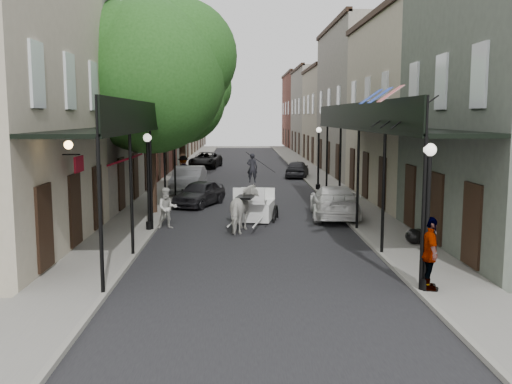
{
  "coord_description": "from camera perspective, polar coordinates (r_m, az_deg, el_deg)",
  "views": [
    {
      "loc": [
        -0.55,
        -15.87,
        4.49
      ],
      "look_at": [
        0.03,
        5.76,
        1.6
      ],
      "focal_mm": 40.0,
      "sensor_mm": 36.0,
      "label": 1
    }
  ],
  "objects": [
    {
      "name": "lamppost_right_near",
      "position": [
        14.83,
        16.76,
        -2.19
      ],
      "size": [
        0.32,
        0.32,
        3.71
      ],
      "color": "black",
      "rests_on": "sidewalk_right"
    },
    {
      "name": "ground",
      "position": [
        16.5,
        0.42,
        -8.18
      ],
      "size": [
        140.0,
        140.0,
        0.0
      ],
      "primitive_type": "plane",
      "color": "gray",
      "rests_on": "ground"
    },
    {
      "name": "lamppost_left",
      "position": [
        22.29,
        -10.71,
        1.19
      ],
      "size": [
        0.32,
        0.32,
        3.71
      ],
      "color": "black",
      "rests_on": "sidewalk_left"
    },
    {
      "name": "carriage",
      "position": [
        24.83,
        0.01,
        -0.1
      ],
      "size": [
        2.1,
        2.86,
        2.98
      ],
      "rotation": [
        0.0,
        0.0,
        -0.19
      ],
      "color": "black",
      "rests_on": "ground"
    },
    {
      "name": "pedestrian_sidewalk_right",
      "position": [
        15.06,
        16.98,
        -5.91
      ],
      "size": [
        0.54,
        1.13,
        1.87
      ],
      "primitive_type": "imported",
      "rotation": [
        0.0,
        0.0,
        1.49
      ],
      "color": "gray",
      "rests_on": "sidewalk_right"
    },
    {
      "name": "car_left_near",
      "position": [
        28.7,
        -5.68,
        -0.12
      ],
      "size": [
        2.8,
        4.09,
        1.29
      ],
      "primitive_type": "imported",
      "rotation": [
        0.0,
        0.0,
        -0.37
      ],
      "color": "black",
      "rests_on": "ground"
    },
    {
      "name": "car_right_near",
      "position": [
        25.49,
        7.84,
        -0.97
      ],
      "size": [
        2.43,
        5.12,
        1.44
      ],
      "primitive_type": "imported",
      "rotation": [
        0.0,
        0.0,
        3.06
      ],
      "color": "white",
      "rests_on": "ground"
    },
    {
      "name": "gallery_right",
      "position": [
        23.47,
        11.68,
        6.39
      ],
      "size": [
        2.2,
        18.05,
        4.88
      ],
      "color": "black",
      "rests_on": "sidewalk_right"
    },
    {
      "name": "building_row_left",
      "position": [
        46.58,
        -11.63,
        8.39
      ],
      "size": [
        5.0,
        80.0,
        10.5
      ],
      "primitive_type": "cube",
      "color": "#B1A68D",
      "rests_on": "ground"
    },
    {
      "name": "car_left_far",
      "position": [
        49.83,
        -5.06,
        3.2
      ],
      "size": [
        2.93,
        5.19,
        1.37
      ],
      "primitive_type": "imported",
      "rotation": [
        0.0,
        0.0,
        -0.14
      ],
      "color": "black",
      "rests_on": "ground"
    },
    {
      "name": "pedestrian_walking",
      "position": [
        23.08,
        -8.88,
        -1.61
      ],
      "size": [
        0.94,
        0.81,
        1.66
      ],
      "primitive_type": "imported",
      "rotation": [
        0.0,
        0.0,
        0.25
      ],
      "color": "beige",
      "rests_on": "ground"
    },
    {
      "name": "sidewalk_left",
      "position": [
        36.41,
        -8.56,
        0.54
      ],
      "size": [
        2.2,
        90.0,
        0.12
      ],
      "primitive_type": "cube",
      "color": "gray",
      "rests_on": "ground"
    },
    {
      "name": "building_row_right",
      "position": [
        46.78,
        9.84,
        8.43
      ],
      "size": [
        5.0,
        80.0,
        10.5
      ],
      "primitive_type": "cube",
      "color": "gray",
      "rests_on": "ground"
    },
    {
      "name": "lamppost_right_far",
      "position": [
        34.27,
        6.26,
        3.48
      ],
      "size": [
        0.32,
        0.32,
        3.71
      ],
      "color": "black",
      "rests_on": "sidewalk_right"
    },
    {
      "name": "pedestrian_sidewalk_left",
      "position": [
        36.78,
        -7.28,
        2.19
      ],
      "size": [
        1.35,
        1.0,
        1.87
      ],
      "primitive_type": "imported",
      "rotation": [
        0.0,
        0.0,
        3.42
      ],
      "color": "gray",
      "rests_on": "sidewalk_left"
    },
    {
      "name": "tree_near",
      "position": [
        26.38,
        -9.7,
        11.85
      ],
      "size": [
        7.31,
        6.8,
        9.63
      ],
      "color": "#382619",
      "rests_on": "sidewalk_left"
    },
    {
      "name": "horse",
      "position": [
        22.16,
        -1.16,
        -1.74
      ],
      "size": [
        1.34,
        2.26,
        1.78
      ],
      "primitive_type": "imported",
      "rotation": [
        0.0,
        0.0,
        2.95
      ],
      "color": "silver",
      "rests_on": "ground"
    },
    {
      "name": "car_right_far",
      "position": [
        41.9,
        4.14,
        2.32
      ],
      "size": [
        2.2,
        3.97,
        1.28
      ],
      "primitive_type": "imported",
      "rotation": [
        0.0,
        0.0,
        2.95
      ],
      "color": "black",
      "rests_on": "ground"
    },
    {
      "name": "trash_bags",
      "position": [
        20.61,
        15.7,
        -4.23
      ],
      "size": [
        0.88,
        1.03,
        0.52
      ],
      "color": "black",
      "rests_on": "sidewalk_right"
    },
    {
      "name": "road",
      "position": [
        36.15,
        -0.67,
        0.48
      ],
      "size": [
        8.0,
        90.0,
        0.01
      ],
      "primitive_type": "cube",
      "color": "black",
      "rests_on": "ground"
    },
    {
      "name": "car_left_mid",
      "position": [
        33.52,
        -6.76,
        1.21
      ],
      "size": [
        1.88,
        4.83,
        1.57
      ],
      "primitive_type": "imported",
      "rotation": [
        0.0,
        0.0,
        -0.05
      ],
      "color": "#9C9BA0",
      "rests_on": "ground"
    },
    {
      "name": "tree_far",
      "position": [
        40.24,
        -6.91,
        9.47
      ],
      "size": [
        6.45,
        6.0,
        8.61
      ],
      "color": "#382619",
      "rests_on": "sidewalk_left"
    },
    {
      "name": "gallery_left",
      "position": [
        23.24,
        -12.13,
        6.36
      ],
      "size": [
        2.2,
        18.05,
        4.88
      ],
      "color": "black",
      "rests_on": "sidewalk_left"
    },
    {
      "name": "sidewalk_right",
      "position": [
        36.56,
        7.19,
        0.59
      ],
      "size": [
        2.2,
        90.0,
        0.12
      ],
      "primitive_type": "cube",
      "color": "gray",
      "rests_on": "ground"
    }
  ]
}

